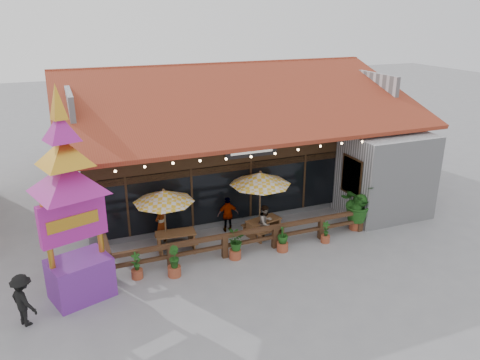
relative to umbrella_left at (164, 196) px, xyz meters
name	(u,v)px	position (x,y,z in m)	size (l,w,h in m)	color
ground	(281,239)	(4.29, -0.97, -2.09)	(100.00, 100.00, 0.00)	gray
restaurant_building	(227,142)	(4.56, 5.64, 0.12)	(15.50, 14.73, 6.09)	#B9BABE
patio_railing	(229,238)	(2.04, -1.24, -1.47)	(10.00, 2.60, 0.92)	#452A18
umbrella_left	(164,196)	(0.00, 0.00, 0.00)	(2.84, 2.84, 2.40)	brown
umbrella_right	(260,179)	(3.83, 0.01, 0.17)	(3.05, 3.05, 2.59)	brown
picnic_table_left	(176,238)	(0.31, -0.24, -1.62)	(1.56, 1.38, 0.70)	brown
picnic_table_right	(264,224)	(3.84, -0.36, -1.64)	(1.63, 1.49, 0.66)	brown
thai_sign_tower	(68,184)	(-3.18, -2.13, 1.67)	(3.31, 3.31, 7.10)	#68268D
tropical_plant	(358,204)	(7.56, -1.26, -0.98)	(1.83, 1.77, 1.94)	brown
diner_a	(161,224)	(-0.06, 0.44, -1.28)	(0.59, 0.39, 1.61)	#322010
diner_b	(265,223)	(3.74, -0.75, -1.37)	(0.70, 0.54, 1.43)	#322010
diner_c	(228,214)	(2.65, 0.48, -1.36)	(0.86, 0.36, 1.46)	#322010
pedestrian	(23,300)	(-4.76, -2.98, -1.30)	(1.02, 0.59, 1.58)	black
planter_a	(137,267)	(-1.40, -1.70, -1.69)	(0.39, 0.39, 0.95)	brown
planter_b	(174,263)	(-0.22, -2.04, -1.60)	(0.44, 0.46, 1.09)	brown
planter_c	(235,244)	(2.11, -1.70, -1.50)	(0.83, 0.81, 1.05)	brown
planter_d	(283,239)	(3.94, -1.83, -1.59)	(0.53, 0.53, 1.04)	brown
planter_e	(326,234)	(5.79, -1.82, -1.73)	(0.35, 0.37, 0.86)	brown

